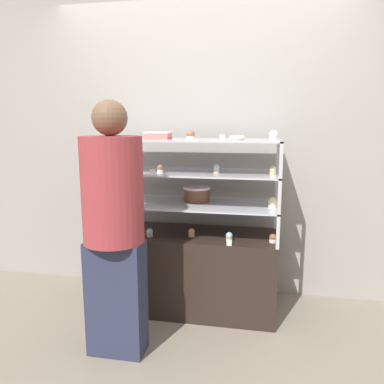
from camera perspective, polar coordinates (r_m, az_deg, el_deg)
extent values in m
plane|color=gray|center=(3.22, 0.00, -17.04)|extent=(20.00, 20.00, 0.00)
cube|color=gray|center=(3.28, 1.39, 7.16)|extent=(8.00, 0.05, 2.60)
cube|color=black|center=(3.09, 0.00, -11.87)|extent=(1.33, 0.55, 0.63)
cube|color=#B7B7BC|center=(3.38, -10.11, -2.34)|extent=(0.02, 0.02, 0.25)
cube|color=#B7B7BC|center=(3.16, 12.64, -3.29)|extent=(0.02, 0.02, 0.25)
cube|color=#B7B7BC|center=(2.90, -13.81, -4.56)|extent=(0.02, 0.02, 0.25)
cube|color=#B7B7BC|center=(2.65, 12.97, -5.94)|extent=(0.02, 0.02, 0.25)
cube|color=#B7BCC6|center=(2.93, 0.00, -1.78)|extent=(1.33, 0.55, 0.01)
cube|color=#B7B7BC|center=(3.33, -10.24, 1.80)|extent=(0.02, 0.02, 0.25)
cube|color=#B7B7BC|center=(3.12, 12.82, 1.12)|extent=(0.02, 0.02, 0.25)
cube|color=#B7B7BC|center=(2.85, -14.02, 0.24)|extent=(0.02, 0.02, 0.25)
cube|color=#B7B7BC|center=(2.60, 13.19, -0.71)|extent=(0.02, 0.02, 0.25)
cube|color=#B7BCC6|center=(2.89, 0.00, 3.02)|extent=(1.33, 0.55, 0.01)
cube|color=#B7B7BC|center=(3.31, -10.38, 6.03)|extent=(0.02, 0.02, 0.25)
cube|color=#B7B7BC|center=(3.09, 13.00, 5.64)|extent=(0.02, 0.02, 0.25)
cube|color=#B7B7BC|center=(2.82, -14.24, 5.17)|extent=(0.02, 0.02, 0.25)
cube|color=#B7B7BC|center=(2.56, 13.42, 4.71)|extent=(0.02, 0.02, 0.25)
cube|color=#B7BCC6|center=(2.86, 0.00, 7.91)|extent=(1.33, 0.55, 0.01)
cylinder|color=brown|center=(2.98, 0.72, -0.46)|extent=(0.21, 0.21, 0.10)
cylinder|color=silver|center=(2.97, 0.73, 0.66)|extent=(0.22, 0.22, 0.02)
cube|color=#C66660|center=(2.93, -5.21, 8.48)|extent=(0.19, 0.15, 0.05)
cube|color=white|center=(2.93, -5.22, 9.02)|extent=(0.19, 0.15, 0.01)
cylinder|color=beige|center=(3.07, -11.67, -5.78)|extent=(0.05, 0.05, 0.03)
sphere|color=#E5996B|center=(3.07, -11.68, -5.30)|extent=(0.05, 0.05, 0.05)
cylinder|color=#CCB28C|center=(2.92, -6.45, -6.52)|extent=(0.05, 0.05, 0.03)
sphere|color=silver|center=(2.91, -6.46, -6.01)|extent=(0.05, 0.05, 0.05)
cylinder|color=#CCB28C|center=(2.90, -0.08, -6.55)|extent=(0.05, 0.05, 0.03)
sphere|color=#E5996B|center=(2.89, -0.08, -6.05)|extent=(0.05, 0.05, 0.05)
cylinder|color=#CCB28C|center=(2.81, 5.68, -7.14)|extent=(0.05, 0.05, 0.03)
sphere|color=silver|center=(2.81, 5.69, -6.62)|extent=(0.05, 0.05, 0.05)
cylinder|color=white|center=(2.82, 12.18, -7.27)|extent=(0.05, 0.05, 0.03)
sphere|color=#8C5B42|center=(2.81, 12.20, -6.76)|extent=(0.05, 0.05, 0.05)
cube|color=white|center=(2.70, 5.68, -7.71)|extent=(0.04, 0.00, 0.04)
cylinder|color=beige|center=(3.03, -11.41, -1.17)|extent=(0.06, 0.06, 0.03)
sphere|color=silver|center=(3.02, -11.43, -0.56)|extent=(0.06, 0.06, 0.06)
cylinder|color=beige|center=(2.81, 12.16, -2.07)|extent=(0.06, 0.06, 0.03)
sphere|color=#F4EAB2|center=(2.81, 12.19, -1.42)|extent=(0.06, 0.06, 0.06)
cube|color=white|center=(2.76, -7.74, -2.02)|extent=(0.04, 0.00, 0.04)
cylinder|color=#CCB28C|center=(2.94, -12.56, 3.32)|extent=(0.04, 0.04, 0.03)
sphere|color=#8C5B42|center=(2.94, -12.58, 3.84)|extent=(0.05, 0.05, 0.05)
cylinder|color=white|center=(2.79, -4.87, 3.14)|extent=(0.04, 0.04, 0.03)
sphere|color=#8C5B42|center=(2.78, -4.88, 3.70)|extent=(0.05, 0.05, 0.05)
cylinder|color=#CCB28C|center=(2.80, 3.75, 3.20)|extent=(0.04, 0.04, 0.03)
sphere|color=silver|center=(2.80, 3.75, 3.75)|extent=(0.05, 0.05, 0.05)
cylinder|color=#CCB28C|center=(2.76, 12.22, 2.86)|extent=(0.04, 0.04, 0.03)
sphere|color=#F4EAB2|center=(2.75, 12.24, 3.42)|extent=(0.05, 0.05, 0.05)
cube|color=white|center=(2.69, -6.05, 3.03)|extent=(0.04, 0.00, 0.04)
cylinder|color=#CCB28C|center=(2.96, -11.87, 8.13)|extent=(0.06, 0.06, 0.02)
sphere|color=silver|center=(2.96, -11.89, 8.69)|extent=(0.06, 0.06, 0.06)
cylinder|color=white|center=(2.81, -0.21, 8.23)|extent=(0.06, 0.06, 0.02)
sphere|color=#8C5B42|center=(2.81, -0.21, 8.83)|extent=(0.06, 0.06, 0.06)
cylinder|color=beige|center=(2.73, 12.31, 7.94)|extent=(0.06, 0.06, 0.02)
sphere|color=white|center=(2.73, 12.33, 8.55)|extent=(0.06, 0.06, 0.06)
cube|color=white|center=(2.57, 4.63, 8.23)|extent=(0.04, 0.00, 0.04)
torus|color=#EFE5CC|center=(2.79, 6.87, 8.21)|extent=(0.12, 0.12, 0.03)
cube|color=#282D47|center=(2.56, -11.42, -15.47)|extent=(0.36, 0.20, 0.75)
cylinder|color=#993338|center=(2.34, -12.03, 0.29)|extent=(0.38, 0.38, 0.66)
sphere|color=brown|center=(2.31, -12.44, 10.98)|extent=(0.21, 0.21, 0.21)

